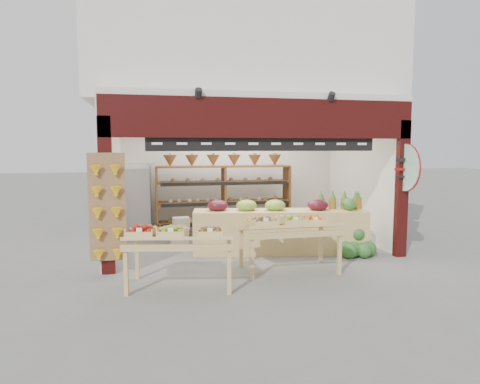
% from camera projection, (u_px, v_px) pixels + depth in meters
% --- Properties ---
extents(ground, '(60.00, 60.00, 0.00)m').
position_uv_depth(ground, '(251.00, 251.00, 8.87)').
color(ground, slate).
rests_on(ground, ground).
extents(shop_structure, '(6.36, 5.12, 5.40)m').
position_uv_depth(shop_structure, '(235.00, 71.00, 10.03)').
color(shop_structure, silver).
rests_on(shop_structure, ground).
extents(banana_board, '(0.60, 0.15, 1.80)m').
position_uv_depth(banana_board, '(107.00, 209.00, 7.05)').
color(banana_board, olive).
rests_on(banana_board, ground).
extents(gift_sign, '(0.04, 0.93, 0.92)m').
position_uv_depth(gift_sign, '(405.00, 168.00, 8.15)').
color(gift_sign, '#A8D3BA').
rests_on(gift_sign, ground).
extents(back_shelving, '(3.21, 0.53, 1.96)m').
position_uv_depth(back_shelving, '(224.00, 185.00, 10.21)').
color(back_shelving, brown).
rests_on(back_shelving, ground).
extents(refrigerator, '(0.80, 0.80, 1.76)m').
position_uv_depth(refrigerator, '(138.00, 201.00, 10.11)').
color(refrigerator, silver).
rests_on(refrigerator, ground).
extents(cardboard_stack, '(0.96, 0.70, 0.60)m').
position_uv_depth(cardboard_stack, '(190.00, 233.00, 9.54)').
color(cardboard_stack, silver).
rests_on(cardboard_stack, ground).
extents(mid_counter, '(3.54, 1.27, 1.09)m').
position_uv_depth(mid_counter, '(279.00, 229.00, 8.68)').
color(mid_counter, tan).
rests_on(mid_counter, ground).
extents(display_table_left, '(1.74, 1.16, 1.02)m').
position_uv_depth(display_table_left, '(173.00, 235.00, 6.54)').
color(display_table_left, tan).
rests_on(display_table_left, ground).
extents(display_table_right, '(1.64, 0.92, 1.04)m').
position_uv_depth(display_table_right, '(285.00, 224.00, 7.39)').
color(display_table_right, tan).
rests_on(display_table_right, ground).
extents(watermelon_pile, '(0.81, 0.76, 0.57)m').
position_uv_depth(watermelon_pile, '(356.00, 245.00, 8.48)').
color(watermelon_pile, '#184819').
rests_on(watermelon_pile, ground).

